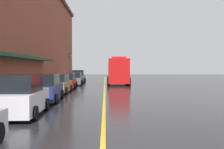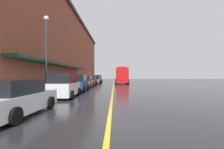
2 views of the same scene
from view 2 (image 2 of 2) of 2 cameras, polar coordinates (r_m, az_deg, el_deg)
ground_plane at (r=31.14m, az=0.53°, el=-3.53°), size 112.00×112.00×0.00m
sidewalk_left at (r=31.79m, az=-10.74°, el=-3.33°), size 2.40×70.00×0.15m
lane_center_stripe at (r=31.14m, az=0.53°, el=-3.53°), size 0.16×70.00×0.01m
brick_building_left at (r=33.74m, az=-24.47°, el=8.78°), size 14.54×64.00×14.11m
parked_car_0 at (r=8.21m, az=-30.51°, el=-7.15°), size 2.14×4.64×1.54m
parked_car_1 at (r=13.71m, az=-16.38°, el=-3.82°), size 2.21×4.42×1.90m
parked_car_2 at (r=18.86m, az=-11.68°, el=-3.01°), size 2.16×4.83×1.81m
parked_car_3 at (r=24.32m, az=-9.04°, el=-2.56°), size 2.05×4.49×1.67m
parked_car_4 at (r=29.90m, az=-7.26°, el=-2.24°), size 2.12×4.32×1.56m
parked_car_5 at (r=35.51m, az=-5.68°, el=-1.94°), size 2.17×4.41×1.57m
parked_car_6 at (r=40.78m, az=-4.84°, el=-1.59°), size 2.06×4.61×1.84m
fire_truck at (r=36.02m, az=3.34°, el=-0.42°), size 2.88×7.90×3.54m
parking_meter_0 at (r=13.53m, az=-23.38°, el=-3.09°), size 0.14×0.18×1.33m
parking_meter_1 at (r=22.75m, az=-13.24°, el=-2.01°), size 0.14×0.18×1.33m
parking_meter_2 at (r=21.16m, az=-14.32°, el=-2.13°), size 0.14×0.18×1.33m
street_lamp_left at (r=16.17m, az=-21.78°, el=9.23°), size 0.44×0.44×6.94m
traffic_light_near at (r=41.66m, az=-6.67°, el=1.60°), size 0.38×0.36×4.30m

